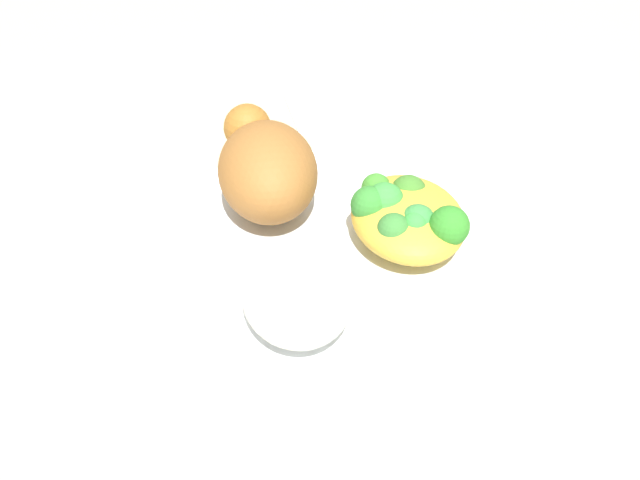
# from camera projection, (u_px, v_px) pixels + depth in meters

# --- Properties ---
(ground_plane) EXTENTS (2.00, 2.00, 0.00)m
(ground_plane) POSITION_uv_depth(u_px,v_px,m) (320.00, 266.00, 0.55)
(ground_plane) COLOR beige
(plate) EXTENTS (0.29, 0.29, 0.01)m
(plate) POSITION_uv_depth(u_px,v_px,m) (320.00, 258.00, 0.54)
(plate) COLOR white
(plate) RESTS_ON ground_plane
(roasted_chicken) EXTENTS (0.11, 0.08, 0.07)m
(roasted_chicken) POSITION_uv_depth(u_px,v_px,m) (266.00, 167.00, 0.56)
(roasted_chicken) COLOR #935E2B
(roasted_chicken) RESTS_ON plate
(rice_pile) EXTENTS (0.09, 0.07, 0.03)m
(rice_pile) POSITION_uv_depth(u_px,v_px,m) (297.00, 295.00, 0.48)
(rice_pile) COLOR white
(rice_pile) RESTS_ON plate
(mac_cheese_with_broccoli) EXTENTS (0.10, 0.08, 0.04)m
(mac_cheese_with_broccoli) POSITION_uv_depth(u_px,v_px,m) (406.00, 215.00, 0.54)
(mac_cheese_with_broccoli) COLOR gold
(mac_cheese_with_broccoli) RESTS_ON plate
(fork) EXTENTS (0.02, 0.14, 0.01)m
(fork) POSITION_uv_depth(u_px,v_px,m) (290.00, 474.00, 0.41)
(fork) COLOR silver
(fork) RESTS_ON ground_plane
(napkin) EXTENTS (0.09, 0.11, 0.00)m
(napkin) POSITION_uv_depth(u_px,v_px,m) (341.00, 108.00, 0.73)
(napkin) COLOR white
(napkin) RESTS_ON ground_plane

